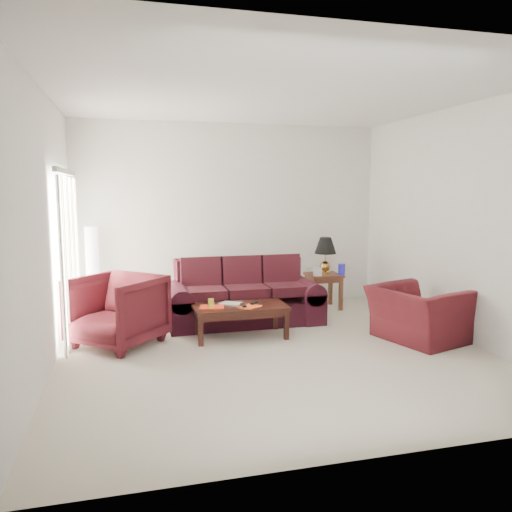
% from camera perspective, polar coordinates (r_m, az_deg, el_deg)
% --- Properties ---
extents(floor, '(5.00, 5.00, 0.00)m').
position_cam_1_polar(floor, '(6.13, 2.02, -10.81)').
color(floor, beige).
rests_on(floor, ground).
extents(blinds, '(0.10, 2.00, 2.16)m').
position_cam_1_polar(blinds, '(6.97, -20.64, 0.06)').
color(blinds, silver).
rests_on(blinds, ground).
extents(sofa, '(2.30, 1.18, 0.90)m').
position_cam_1_polar(sofa, '(7.25, -1.30, -4.19)').
color(sofa, black).
rests_on(sofa, ground).
extents(throw_pillow, '(0.41, 0.27, 0.39)m').
position_cam_1_polar(throw_pillow, '(7.82, -7.98, -1.62)').
color(throw_pillow, black).
rests_on(throw_pillow, sofa).
extents(end_table, '(0.55, 0.55, 0.57)m').
position_cam_1_polar(end_table, '(8.27, 7.71, -3.98)').
color(end_table, '#4D201A').
rests_on(end_table, ground).
extents(table_lamp, '(0.42, 0.42, 0.59)m').
position_cam_1_polar(table_lamp, '(8.23, 7.92, 0.07)').
color(table_lamp, '#BD8A3B').
rests_on(table_lamp, end_table).
extents(clock, '(0.14, 0.08, 0.14)m').
position_cam_1_polar(clock, '(7.99, 7.05, -1.80)').
color(clock, silver).
rests_on(clock, end_table).
extents(blue_canister, '(0.14, 0.14, 0.18)m').
position_cam_1_polar(blue_canister, '(8.14, 9.75, -1.53)').
color(blue_canister, '#201CB9').
rests_on(blue_canister, end_table).
extents(picture_frame, '(0.15, 0.17, 0.05)m').
position_cam_1_polar(picture_frame, '(8.27, 6.28, -1.43)').
color(picture_frame, '#B9B8BC').
rests_on(picture_frame, end_table).
extents(floor_lamp, '(0.26, 0.26, 1.41)m').
position_cam_1_polar(floor_lamp, '(7.89, -18.16, -1.76)').
color(floor_lamp, white).
rests_on(floor_lamp, ground).
extents(armchair_left, '(1.36, 1.36, 0.89)m').
position_cam_1_polar(armchair_left, '(6.46, -15.61, -6.02)').
color(armchair_left, '#410F15').
rests_on(armchair_left, ground).
extents(armchair_right, '(1.20, 1.29, 0.69)m').
position_cam_1_polar(armchair_right, '(6.77, 17.97, -6.34)').
color(armchair_right, '#400E14').
rests_on(armchair_right, ground).
extents(coffee_table, '(1.23, 0.63, 0.43)m').
position_cam_1_polar(coffee_table, '(6.63, -1.83, -7.46)').
color(coffee_table, black).
rests_on(coffee_table, ground).
extents(magazine_red, '(0.35, 0.29, 0.02)m').
position_cam_1_polar(magazine_red, '(6.45, -5.08, -5.86)').
color(magazine_red, red).
rests_on(magazine_red, coffee_table).
extents(magazine_white, '(0.34, 0.32, 0.02)m').
position_cam_1_polar(magazine_white, '(6.65, -2.89, -5.45)').
color(magazine_white, beige).
rests_on(magazine_white, coffee_table).
extents(magazine_orange, '(0.33, 0.32, 0.02)m').
position_cam_1_polar(magazine_orange, '(6.47, -0.70, -5.81)').
color(magazine_orange, '#F0521C').
rests_on(magazine_orange, coffee_table).
extents(remote_a, '(0.06, 0.18, 0.02)m').
position_cam_1_polar(remote_a, '(6.46, -1.45, -5.63)').
color(remote_a, black).
rests_on(remote_a, coffee_table).
extents(remote_b, '(0.14, 0.16, 0.02)m').
position_cam_1_polar(remote_b, '(6.60, -0.21, -5.36)').
color(remote_b, black).
rests_on(remote_b, coffee_table).
extents(yellow_glass, '(0.10, 0.10, 0.13)m').
position_cam_1_polar(yellow_glass, '(6.38, -5.17, -5.48)').
color(yellow_glass, gold).
rests_on(yellow_glass, coffee_table).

